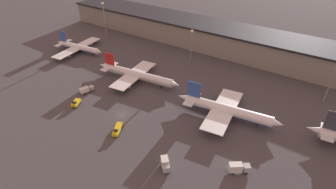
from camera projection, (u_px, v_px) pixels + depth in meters
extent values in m
plane|color=#423F44|center=(122.00, 115.00, 112.67)|extent=(600.00, 600.00, 0.00)
cube|color=gray|center=(213.00, 37.00, 169.03)|extent=(230.12, 25.64, 13.90)
cube|color=black|center=(215.00, 26.00, 164.85)|extent=(230.12, 27.64, 1.20)
cylinder|color=white|center=(79.00, 47.00, 164.81)|extent=(29.84, 7.32, 3.39)
cylinder|color=#2D519E|center=(79.00, 48.00, 165.14)|extent=(28.31, 6.62, 2.88)
cone|color=white|center=(99.00, 52.00, 158.88)|extent=(4.46, 3.73, 3.22)
cone|color=white|center=(60.00, 42.00, 170.65)|extent=(5.42, 3.53, 2.88)
cube|color=#2D519E|center=(63.00, 36.00, 166.69)|extent=(4.76, 1.03, 6.66)
cube|color=white|center=(63.00, 43.00, 169.41)|extent=(5.09, 13.30, 0.24)
cube|color=white|center=(77.00, 47.00, 165.60)|extent=(12.20, 36.70, 0.36)
cylinder|color=gray|center=(90.00, 44.00, 173.43)|extent=(3.94, 2.35, 1.86)
cylinder|color=gray|center=(67.00, 56.00, 158.41)|extent=(3.94, 2.35, 1.86)
cylinder|color=black|center=(93.00, 54.00, 162.29)|extent=(0.50, 0.50, 1.53)
cylinder|color=black|center=(80.00, 50.00, 167.73)|extent=(0.50, 0.50, 1.53)
cylinder|color=black|center=(77.00, 51.00, 165.71)|extent=(0.50, 0.50, 1.53)
cylinder|color=silver|center=(137.00, 75.00, 134.43)|extent=(40.27, 9.24, 3.91)
cylinder|color=silver|center=(137.00, 76.00, 134.81)|extent=(38.20, 8.39, 3.32)
cone|color=silver|center=(175.00, 84.00, 126.49)|extent=(5.15, 4.31, 3.71)
cone|color=silver|center=(104.00, 65.00, 142.28)|extent=(6.26, 4.08, 3.32)
cube|color=red|center=(110.00, 59.00, 137.87)|extent=(5.48, 1.13, 6.41)
cube|color=silver|center=(109.00, 66.00, 140.70)|extent=(5.40, 11.80, 0.24)
cube|color=silver|center=(134.00, 75.00, 135.45)|extent=(12.75, 32.48, 0.36)
cylinder|color=gray|center=(145.00, 70.00, 142.32)|extent=(4.55, 2.71, 2.15)
cylinder|color=gray|center=(127.00, 85.00, 129.14)|extent=(4.55, 2.71, 2.15)
cylinder|color=black|center=(161.00, 86.00, 130.75)|extent=(0.50, 0.50, 1.76)
cylinder|color=black|center=(136.00, 77.00, 137.91)|extent=(0.50, 0.50, 1.76)
cylinder|color=black|center=(133.00, 80.00, 135.58)|extent=(0.50, 0.50, 1.76)
cylinder|color=white|center=(228.00, 110.00, 108.87)|extent=(36.69, 9.06, 4.22)
cylinder|color=#2D519E|center=(227.00, 111.00, 109.28)|extent=(34.80, 8.18, 3.59)
cone|color=white|center=(277.00, 123.00, 101.58)|extent=(5.56, 4.65, 4.01)
cone|color=white|center=(184.00, 97.00, 116.06)|extent=(6.76, 4.40, 3.59)
cube|color=#2D519E|center=(194.00, 89.00, 111.46)|extent=(5.91, 1.19, 7.10)
cube|color=white|center=(192.00, 99.00, 114.51)|extent=(5.72, 11.98, 0.24)
cube|color=white|center=(223.00, 110.00, 109.84)|extent=(13.48, 32.95, 0.36)
cylinder|color=gray|center=(231.00, 102.00, 116.88)|extent=(4.91, 2.92, 2.32)
cylinder|color=gray|center=(219.00, 125.00, 103.54)|extent=(4.91, 2.92, 2.32)
cylinder|color=black|center=(257.00, 124.00, 105.79)|extent=(0.50, 0.50, 1.90)
cylinder|color=black|center=(224.00, 112.00, 112.50)|extent=(0.50, 0.50, 1.90)
cylinder|color=black|center=(221.00, 117.00, 109.99)|extent=(0.50, 0.50, 1.90)
cone|color=silver|center=(315.00, 130.00, 98.08)|extent=(6.77, 4.41, 3.60)
cube|color=#333842|center=(335.00, 121.00, 93.14)|extent=(5.92, 1.19, 7.84)
cube|color=silver|center=(327.00, 132.00, 96.43)|extent=(5.62, 11.15, 0.24)
cube|color=gold|center=(76.00, 103.00, 117.74)|extent=(4.66, 5.89, 1.26)
cube|color=black|center=(74.00, 103.00, 116.07)|extent=(1.89, 1.42, 0.80)
cylinder|color=black|center=(77.00, 107.00, 116.72)|extent=(0.97, 1.09, 0.90)
cylinder|color=black|center=(73.00, 106.00, 116.92)|extent=(0.97, 1.09, 0.90)
cylinder|color=black|center=(80.00, 102.00, 119.54)|extent=(0.97, 1.09, 0.90)
cylinder|color=black|center=(76.00, 102.00, 119.74)|extent=(0.97, 1.09, 0.90)
cube|color=#9EA3A8|center=(166.00, 169.00, 85.74)|extent=(2.88, 2.87, 2.16)
cube|color=silver|center=(165.00, 161.00, 87.93)|extent=(4.09, 4.10, 2.88)
cylinder|color=black|center=(169.00, 171.00, 86.75)|extent=(1.07, 1.07, 0.90)
cylinder|color=black|center=(163.00, 172.00, 86.49)|extent=(1.07, 1.07, 0.90)
cylinder|color=black|center=(167.00, 163.00, 89.59)|extent=(1.07, 1.07, 0.90)
cylinder|color=black|center=(162.00, 164.00, 89.32)|extent=(1.07, 1.07, 0.90)
cube|color=gold|center=(117.00, 129.00, 102.83)|extent=(5.50, 7.77, 1.20)
cube|color=black|center=(116.00, 130.00, 100.72)|extent=(1.76, 1.36, 0.80)
cylinder|color=black|center=(118.00, 135.00, 101.23)|extent=(0.92, 1.06, 0.90)
cylinder|color=black|center=(114.00, 135.00, 101.41)|extent=(0.92, 1.06, 0.90)
cylinder|color=black|center=(121.00, 127.00, 105.22)|extent=(0.92, 1.06, 0.90)
cylinder|color=black|center=(117.00, 127.00, 105.40)|extent=(0.92, 1.06, 0.90)
cube|color=#9EA3A8|center=(91.00, 88.00, 127.87)|extent=(2.68, 2.48, 1.70)
cube|color=silver|center=(84.00, 90.00, 125.65)|extent=(3.16, 4.59, 2.27)
cylinder|color=black|center=(90.00, 89.00, 128.90)|extent=(0.76, 1.00, 0.90)
cylinder|color=black|center=(92.00, 91.00, 127.85)|extent=(0.76, 1.00, 0.90)
cylinder|color=black|center=(82.00, 92.00, 126.46)|extent=(0.76, 1.00, 0.90)
cylinder|color=black|center=(84.00, 94.00, 125.41)|extent=(0.76, 1.00, 0.90)
cube|color=#9EA3A8|center=(247.00, 168.00, 85.99)|extent=(3.10, 3.15, 2.31)
cube|color=silver|center=(235.00, 167.00, 85.64)|extent=(4.91, 4.51, 3.08)
cylinder|color=black|center=(245.00, 169.00, 87.51)|extent=(1.07, 1.01, 0.90)
cylinder|color=black|center=(246.00, 173.00, 86.04)|extent=(1.07, 1.01, 0.90)
cylinder|color=black|center=(231.00, 169.00, 87.34)|extent=(1.07, 1.01, 0.90)
cylinder|color=black|center=(233.00, 173.00, 85.87)|extent=(1.07, 1.01, 0.90)
cylinder|color=slate|center=(105.00, 22.00, 180.91)|extent=(0.70, 0.70, 23.12)
sphere|color=beige|center=(102.00, 4.00, 174.18)|extent=(1.80, 1.80, 1.80)
cylinder|color=slate|center=(191.00, 48.00, 149.78)|extent=(0.70, 0.70, 18.22)
sphere|color=beige|center=(192.00, 31.00, 144.41)|extent=(1.80, 1.80, 1.80)
cylinder|color=slate|center=(334.00, 75.00, 113.82)|extent=(0.70, 0.70, 27.02)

